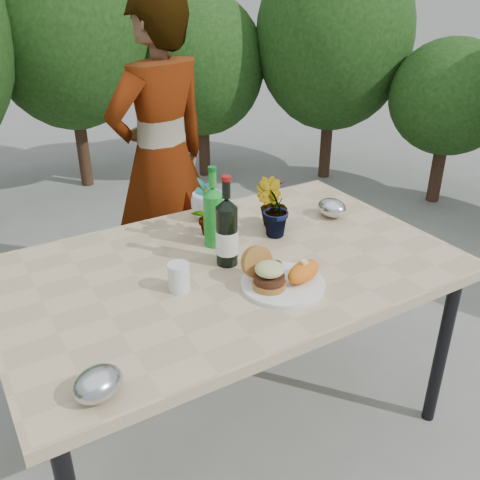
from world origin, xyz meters
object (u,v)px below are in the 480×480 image
wine_bottle (227,233)px  person (162,160)px  patio_table (229,278)px  dinner_plate (283,284)px

wine_bottle → person: 0.99m
patio_table → dinner_plate: bearing=-70.5°
wine_bottle → dinner_plate: bearing=-49.8°
patio_table → wine_bottle: size_ratio=4.86×
dinner_plate → wine_bottle: size_ratio=0.85×
patio_table → dinner_plate: dinner_plate is taller
patio_table → person: size_ratio=0.97×
patio_table → person: bearing=79.7°
dinner_plate → person: bearing=85.3°
dinner_plate → person: (0.10, 1.20, 0.07)m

